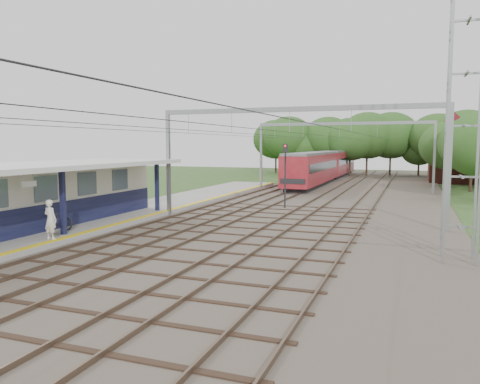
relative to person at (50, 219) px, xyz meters
The scene contains 15 objects.
ground 7.48m from the person, 40.57° to the right, with size 160.00×160.00×0.00m, color #2D4C1E.
ballast_bed 27.00m from the person, 69.15° to the left, with size 18.00×90.00×0.10m, color #473D33.
platform 9.46m from the person, 101.66° to the left, with size 5.00×52.00×0.35m, color gray.
yellow_stripe 9.26m from the person, 87.82° to the left, with size 0.45×52.00×0.01m, color yellow.
station_building 4.02m from the person, 146.10° to the left, with size 3.41×18.00×3.40m.
canopy 3.42m from the person, 150.99° to the left, with size 6.40×20.00×3.44m.
rail_tracks 26.21m from the person, 74.27° to the left, with size 11.80×88.00×0.15m.
catenary_system 22.77m from the person, 66.31° to the left, with size 17.22×88.00×7.00m.
lattice_pylon 18.50m from the person, 10.32° to the left, with size 1.30×1.30×12.00m.
tree_band 53.30m from the person, 79.77° to the left, with size 31.72×30.88×8.82m.
house_far 51.95m from the person, 65.41° to the left, with size 8.00×6.12×8.66m.
person is the anchor object (origin of this frame).
bicycle 2.31m from the person, 127.37° to the left, with size 0.51×1.82×1.09m, color black.
train 44.40m from the person, 83.40° to the left, with size 2.90×36.13×3.81m.
signal_post 17.79m from the person, 66.87° to the left, with size 0.35×0.30×4.82m.
Camera 1 is at (10.21, -12.32, 4.76)m, focal length 35.00 mm.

